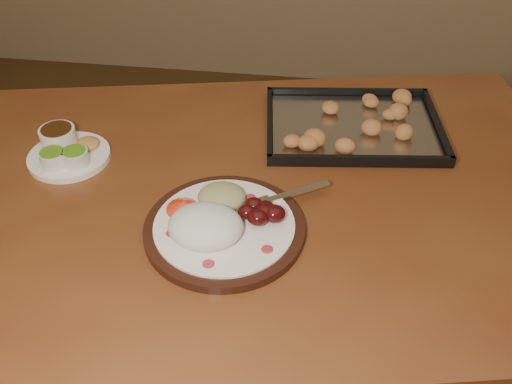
# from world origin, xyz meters

# --- Properties ---
(dining_table) EXTENTS (1.65, 1.19, 0.75)m
(dining_table) POSITION_xyz_m (-0.24, 0.12, 0.65)
(dining_table) COLOR brown
(dining_table) RESTS_ON ground
(dinner_plate) EXTENTS (0.34, 0.30, 0.07)m
(dinner_plate) POSITION_xyz_m (-0.23, 0.01, 0.77)
(dinner_plate) COLOR black
(dinner_plate) RESTS_ON dining_table
(condiment_saucer) EXTENTS (0.17, 0.17, 0.06)m
(condiment_saucer) POSITION_xyz_m (-0.60, 0.19, 0.77)
(condiment_saucer) COLOR white
(condiment_saucer) RESTS_ON dining_table
(baking_tray) EXTENTS (0.43, 0.34, 0.04)m
(baking_tray) POSITION_xyz_m (0.01, 0.39, 0.76)
(baking_tray) COLOR black
(baking_tray) RESTS_ON dining_table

